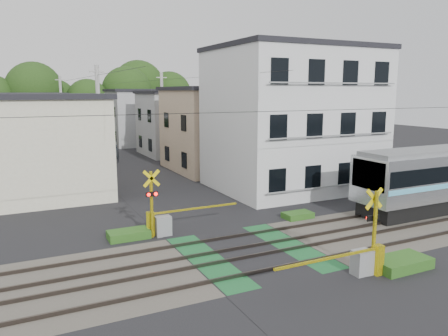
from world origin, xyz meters
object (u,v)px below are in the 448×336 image
crossing_signal_far (161,220)px  pedestrian (116,154)px  apartment_block (292,119)px  crossing_signal_near (365,256)px

crossing_signal_far → pedestrian: crossing_signal_far is taller
apartment_block → pedestrian: apartment_block is taller
crossing_signal_near → crossing_signal_far: bearing=125.3°
crossing_signal_far → pedestrian: size_ratio=2.81×
crossing_signal_near → crossing_signal_far: (-5.17, 7.31, 0.00)m
apartment_block → pedestrian: bearing=118.5°
crossing_signal_far → apartment_block: size_ratio=0.46×
crossing_signal_near → crossing_signal_far: size_ratio=1.00×
crossing_signal_near → pedestrian: crossing_signal_near is taller
apartment_block → pedestrian: (-8.41, 15.51, -3.81)m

